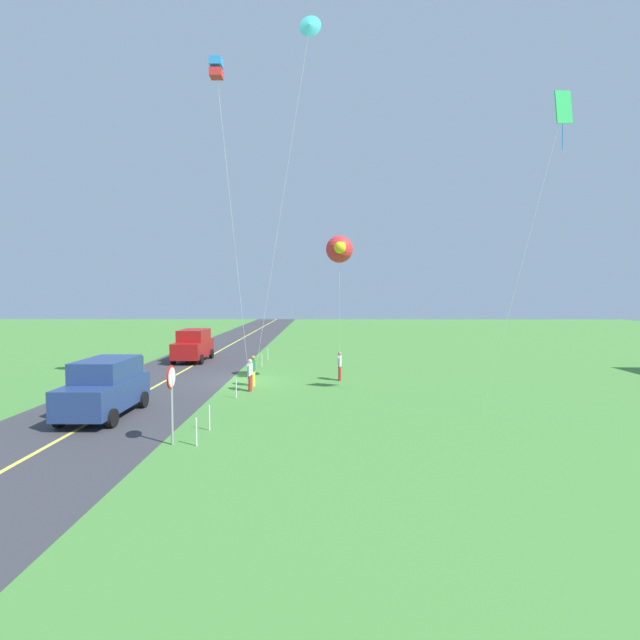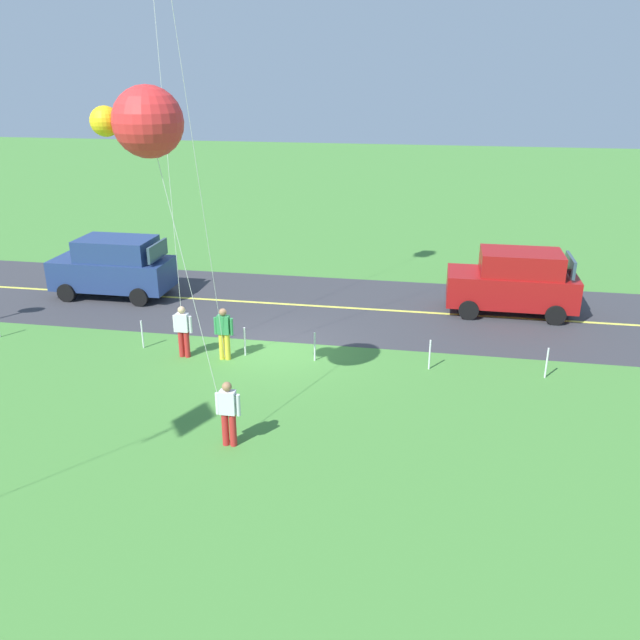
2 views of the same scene
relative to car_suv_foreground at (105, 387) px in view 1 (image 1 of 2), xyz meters
The scene contains 20 objects.
ground_plane 8.25m from the car_suv_foreground, 151.93° to the left, with size 120.00×120.00×0.10m, color #478438.
asphalt_road 7.30m from the car_suv_foreground, behind, with size 120.00×7.00×0.00m, color #38383D.
road_centre_stripe 7.30m from the car_suv_foreground, behind, with size 120.00×0.16×0.00m, color #E5E04C.
car_suv_foreground is the anchor object (origin of this frame).
car_parked_west_near 14.62m from the car_suv_foreground, behind, with size 4.40×2.12×2.24m.
stop_sign 5.07m from the car_suv_foreground, 48.11° to the left, with size 0.76×0.08×2.56m.
person_adult_near 7.66m from the car_suv_foreground, 140.10° to the left, with size 0.58×0.22×1.60m.
person_adult_companion 12.05m from the car_suv_foreground, 128.20° to the left, with size 0.58×0.22×1.60m.
person_child_watcher 6.78m from the car_suv_foreground, 133.07° to the left, with size 0.58×0.22×1.60m.
kite_red_low 19.18m from the car_suv_foreground, 124.61° to the left, with size 0.67×3.56×18.46m.
kite_blue_mid 12.65m from the car_suv_foreground, 122.82° to the left, with size 2.54×1.40×7.80m.
kite_yellow_high 14.95m from the car_suv_foreground, 137.48° to the left, with size 0.96×1.61×15.61m.
kite_green_far 20.61m from the car_suv_foreground, 91.16° to the left, with size 1.10×3.03×12.62m.
fence_post_0 15.75m from the car_suv_foreground, 163.22° to the left, with size 0.05×0.05×0.90m, color silver.
fence_post_1 12.72m from the car_suv_foreground, 159.04° to the left, with size 0.05×0.05×0.90m, color silver.
fence_post_2 9.68m from the car_suv_foreground, 151.92° to the left, with size 0.05×0.05×0.90m, color silver.
fence_post_3 7.87m from the car_suv_foreground, 144.56° to the left, with size 0.05×0.05×0.90m, color silver.
fence_post_4 5.55m from the car_suv_foreground, 124.44° to the left, with size 0.05×0.05×0.90m, color silver.
fence_post_5 4.94m from the car_suv_foreground, 68.14° to the left, with size 0.05×0.05×0.90m, color silver.
fence_post_6 5.76m from the car_suv_foreground, 52.63° to the left, with size 0.05×0.05×0.90m, color silver.
Camera 1 is at (24.82, 4.72, 4.83)m, focal length 25.62 mm.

